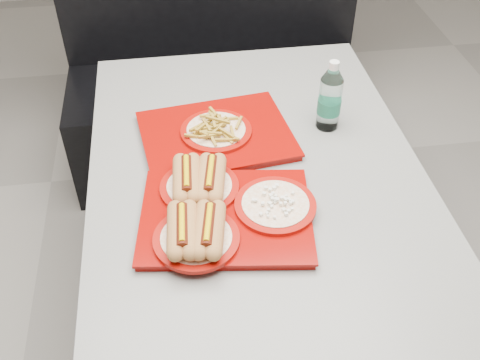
{
  "coord_description": "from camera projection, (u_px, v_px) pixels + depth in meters",
  "views": [
    {
      "loc": [
        -0.21,
        -1.08,
        1.74
      ],
      "look_at": [
        -0.06,
        -0.07,
        0.83
      ],
      "focal_mm": 42.0,
      "sensor_mm": 36.0,
      "label": 1
    }
  ],
  "objects": [
    {
      "name": "ground",
      "position": [
        255.0,
        340.0,
        1.98
      ],
      "size": [
        6.0,
        6.0,
        0.0
      ],
      "primitive_type": "plane",
      "color": "gray",
      "rests_on": "ground"
    },
    {
      "name": "diner_table",
      "position": [
        259.0,
        226.0,
        1.59
      ],
      "size": [
        0.92,
        1.42,
        0.75
      ],
      "color": "black",
      "rests_on": "ground"
    },
    {
      "name": "booth_bench",
      "position": [
        217.0,
        78.0,
        2.52
      ],
      "size": [
        1.3,
        0.57,
        1.35
      ],
      "color": "black",
      "rests_on": "ground"
    },
    {
      "name": "tray_near",
      "position": [
        219.0,
        210.0,
        1.36
      ],
      "size": [
        0.45,
        0.39,
        0.09
      ],
      "rotation": [
        0.0,
        0.0,
        -0.13
      ],
      "color": "#810703",
      "rests_on": "diner_table"
    },
    {
      "name": "tray_far",
      "position": [
        216.0,
        132.0,
        1.6
      ],
      "size": [
        0.46,
        0.38,
        0.08
      ],
      "rotation": [
        0.0,
        0.0,
        0.13
      ],
      "color": "#810703",
      "rests_on": "diner_table"
    },
    {
      "name": "water_bottle",
      "position": [
        330.0,
        99.0,
        1.6
      ],
      "size": [
        0.07,
        0.07,
        0.22
      ],
      "rotation": [
        0.0,
        0.0,
        0.38
      ],
      "color": "silver",
      "rests_on": "diner_table"
    }
  ]
}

